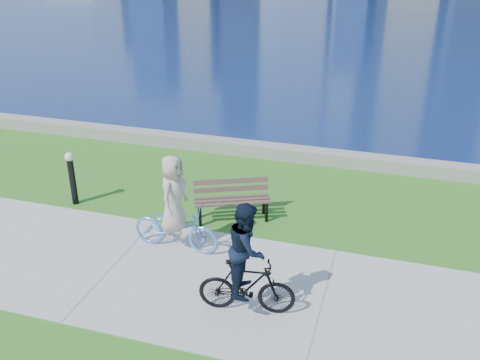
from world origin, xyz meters
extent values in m
plane|color=#2B681B|center=(0.00, 0.00, 0.00)|extent=(320.00, 320.00, 0.00)
cube|color=#A9A9A4|center=(0.00, 0.00, 0.01)|extent=(80.00, 3.50, 0.02)
cube|color=gray|center=(0.00, 6.20, 0.17)|extent=(90.00, 0.50, 0.35)
cube|color=black|center=(-2.97, 1.92, 0.23)|extent=(0.08, 0.08, 0.47)
cube|color=black|center=(-1.64, 2.52, 0.23)|extent=(0.08, 0.08, 0.47)
cube|color=black|center=(-3.12, 2.26, 0.23)|extent=(0.08, 0.08, 0.47)
cube|color=black|center=(-1.79, 2.86, 0.23)|extent=(0.08, 0.08, 0.47)
cube|color=#4F3B31|center=(-2.30, 2.22, 0.49)|extent=(1.56, 0.78, 0.04)
cube|color=#4F3B31|center=(-2.37, 2.37, 0.49)|extent=(1.56, 0.78, 0.04)
cube|color=#4F3B31|center=(-2.44, 2.53, 0.49)|extent=(1.56, 0.78, 0.04)
cube|color=#4F3B31|center=(-2.49, 2.64, 0.62)|extent=(1.54, 0.75, 0.12)
cube|color=#4F3B31|center=(-2.50, 2.67, 0.80)|extent=(1.54, 0.75, 0.12)
cylinder|color=black|center=(-6.16, 2.05, 0.57)|extent=(0.15, 0.15, 1.14)
sphere|color=white|center=(-6.16, 2.05, 1.18)|extent=(0.21, 0.21, 0.21)
imported|color=#61A0EC|center=(-3.10, 0.91, 0.49)|extent=(0.69, 1.82, 0.94)
imported|color=beige|center=(-3.10, 0.91, 1.24)|extent=(0.53, 0.79, 1.57)
imported|color=black|center=(-1.18, -0.57, 0.51)|extent=(0.71, 1.67, 0.97)
imported|color=black|center=(-1.18, -0.57, 1.25)|extent=(0.70, 0.85, 1.59)
camera|label=1|loc=(0.83, -7.51, 5.82)|focal=40.00mm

